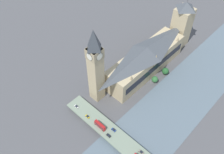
% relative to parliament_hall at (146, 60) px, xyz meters
% --- Properties ---
extents(ground_plane, '(600.00, 600.00, 0.00)m').
position_rel_parliament_hall_xyz_m(ground_plane, '(-14.90, 8.00, -15.33)').
color(ground_plane, '#4C4C4F').
extents(river_water, '(51.50, 360.00, 0.30)m').
position_rel_parliament_hall_xyz_m(river_water, '(-46.65, 8.00, -15.18)').
color(river_water, slate).
rests_on(river_water, ground_plane).
extents(parliament_hall, '(24.26, 93.20, 30.87)m').
position_rel_parliament_hall_xyz_m(parliament_hall, '(0.00, 0.00, 0.00)').
color(parliament_hall, tan).
rests_on(parliament_hall, ground_plane).
extents(clock_tower, '(11.43, 11.43, 75.82)m').
position_rel_parliament_hall_xyz_m(clock_tower, '(10.98, 55.72, 24.93)').
color(clock_tower, tan).
rests_on(clock_tower, ground_plane).
extents(victoria_tower, '(17.04, 17.04, 55.87)m').
position_rel_parliament_hall_xyz_m(victoria_tower, '(0.05, -59.12, 10.61)').
color(victoria_tower, tan).
rests_on(victoria_tower, ground_plane).
extents(road_bridge, '(135.00, 15.00, 4.66)m').
position_rel_parliament_hall_xyz_m(road_bridge, '(-46.65, 76.35, -11.59)').
color(road_bridge, '#5D6A59').
rests_on(road_bridge, ground_plane).
extents(double_decker_bus_lead, '(11.05, 2.50, 4.91)m').
position_rel_parliament_hall_xyz_m(double_decker_bus_lead, '(-16.26, 79.07, -7.97)').
color(double_decker_bus_lead, red).
rests_on(double_decker_bus_lead, road_bridge).
extents(car_northbound_lead, '(4.20, 1.93, 1.38)m').
position_rel_parliament_hall_xyz_m(car_northbound_lead, '(12.87, 79.13, -9.98)').
color(car_northbound_lead, silver).
rests_on(car_northbound_lead, road_bridge).
extents(car_northbound_tail, '(4.30, 1.87, 1.40)m').
position_rel_parliament_hall_xyz_m(car_northbound_tail, '(-54.60, 73.12, -9.96)').
color(car_northbound_tail, slate).
rests_on(car_northbound_tail, road_bridge).
extents(car_southbound_lead, '(4.21, 1.78, 1.38)m').
position_rel_parliament_hall_xyz_m(car_southbound_lead, '(-1.66, 79.56, -9.97)').
color(car_southbound_lead, gold).
rests_on(car_southbound_lead, road_bridge).
extents(car_southbound_mid, '(4.04, 1.90, 1.41)m').
position_rel_parliament_hall_xyz_m(car_southbound_mid, '(-26.39, 73.55, -9.97)').
color(car_southbound_mid, navy).
rests_on(car_southbound_mid, road_bridge).
extents(car_southbound_tail, '(3.98, 1.87, 1.33)m').
position_rel_parliament_hall_xyz_m(car_southbound_tail, '(-27.00, 80.02, -9.99)').
color(car_southbound_tail, black).
rests_on(car_southbound_tail, road_bridge).
extents(tree_embankment_near, '(6.19, 6.19, 8.22)m').
position_rel_parliament_hall_xyz_m(tree_embankment_near, '(-17.21, 6.44, -10.22)').
color(tree_embankment_near, brown).
rests_on(tree_embankment_near, ground_plane).
extents(tree_embankment_mid, '(6.66, 6.66, 8.73)m').
position_rel_parliament_hall_xyz_m(tree_embankment_mid, '(-18.25, -9.28, -9.94)').
color(tree_embankment_mid, brown).
rests_on(tree_embankment_mid, ground_plane).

